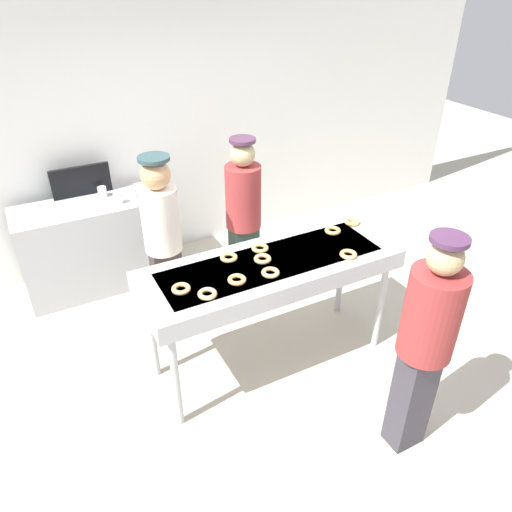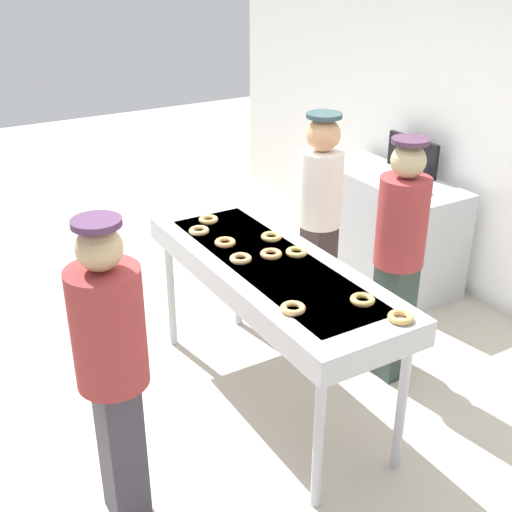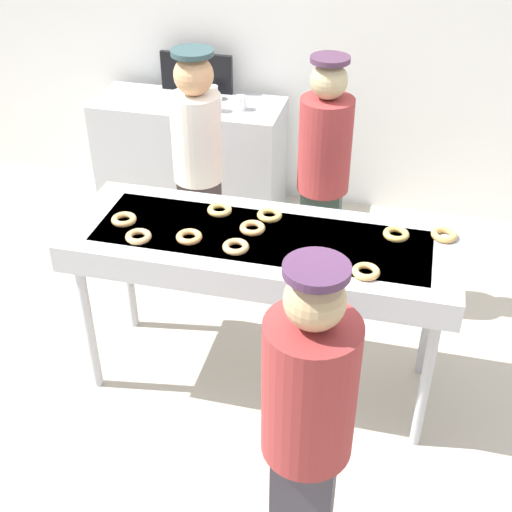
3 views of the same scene
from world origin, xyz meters
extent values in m
plane|color=beige|center=(0.00, 0.00, 0.00)|extent=(16.00, 16.00, 0.00)
cube|color=white|center=(0.00, 2.25, 1.61)|extent=(8.00, 0.12, 3.22)
cube|color=#B7BABF|center=(0.00, 0.00, 0.92)|extent=(2.02, 0.72, 0.15)
cube|color=slate|center=(0.00, 0.00, 0.95)|extent=(1.71, 0.50, 0.08)
cylinder|color=#B7BABF|center=(-0.91, -0.28, 0.42)|extent=(0.06, 0.06, 0.84)
cylinder|color=#B7BABF|center=(0.91, -0.28, 0.42)|extent=(0.06, 0.06, 0.84)
cylinder|color=#B7BABF|center=(-0.91, 0.28, 0.42)|extent=(0.06, 0.06, 0.84)
cylinder|color=#B7BABF|center=(0.91, 0.28, 0.42)|extent=(0.06, 0.06, 0.84)
torus|color=#E4AD5E|center=(0.90, 0.20, 1.01)|extent=(0.16, 0.16, 0.03)
torus|color=#DDB35C|center=(0.67, 0.15, 1.01)|extent=(0.17, 0.17, 0.03)
torus|color=#E7A865|center=(-0.06, 0.03, 1.01)|extent=(0.16, 0.16, 0.03)
torus|color=#DDB864|center=(-0.27, 0.17, 1.01)|extent=(0.19, 0.19, 0.03)
torus|color=#EEA861|center=(-0.35, -0.12, 1.01)|extent=(0.19, 0.19, 0.03)
torus|color=#E3B167|center=(-0.73, -0.04, 1.01)|extent=(0.19, 0.19, 0.03)
torus|color=#DBB55F|center=(0.00, 0.18, 1.01)|extent=(0.19, 0.19, 0.03)
torus|color=tan|center=(-0.60, -0.18, 1.01)|extent=(0.18, 0.18, 0.03)
torus|color=#EAB268|center=(0.55, -0.21, 1.01)|extent=(0.19, 0.19, 0.03)
torus|color=tan|center=(-0.09, -0.16, 1.01)|extent=(0.18, 0.18, 0.03)
cube|color=#2B3B33|center=(0.18, 0.84, 0.42)|extent=(0.24, 0.18, 0.84)
cylinder|color=#993333|center=(0.18, 0.84, 1.13)|extent=(0.32, 0.32, 0.58)
sphere|color=tan|center=(0.18, 0.84, 1.53)|extent=(0.21, 0.21, 0.21)
cylinder|color=#472C42|center=(0.18, 0.84, 1.65)|extent=(0.22, 0.22, 0.03)
cube|color=#372C2B|center=(-0.59, 0.79, 0.42)|extent=(0.24, 0.18, 0.85)
cylinder|color=silver|center=(-0.59, 0.79, 1.12)|extent=(0.31, 0.31, 0.55)
sphere|color=tan|center=(-0.59, 0.79, 1.51)|extent=(0.24, 0.24, 0.24)
cylinder|color=#2E4649|center=(-0.59, 0.79, 1.65)|extent=(0.25, 0.25, 0.03)
cube|color=#3A3740|center=(0.45, -1.15, 0.42)|extent=(0.24, 0.18, 0.84)
cylinder|color=#993333|center=(0.45, -1.15, 1.13)|extent=(0.34, 0.34, 0.59)
sphere|color=tan|center=(0.45, -1.15, 1.53)|extent=(0.21, 0.21, 0.21)
cylinder|color=#4C2C4C|center=(0.45, -1.15, 1.65)|extent=(0.22, 0.22, 0.03)
cube|color=#B7BABF|center=(-1.00, 1.80, 0.46)|extent=(1.44, 0.57, 0.92)
cylinder|color=white|center=(-0.84, 1.91, 0.97)|extent=(0.08, 0.08, 0.10)
cylinder|color=white|center=(-0.74, 1.68, 0.97)|extent=(0.08, 0.08, 0.10)
cylinder|color=white|center=(-0.58, 1.75, 0.97)|extent=(0.08, 0.08, 0.10)
cube|color=black|center=(-1.00, 2.03, 1.07)|extent=(0.57, 0.04, 0.30)
camera|label=1|loc=(-1.54, -2.68, 2.96)|focal=34.13mm
camera|label=2|loc=(3.00, -1.89, 2.73)|focal=46.61mm
camera|label=3|loc=(0.68, -2.89, 2.89)|focal=48.44mm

